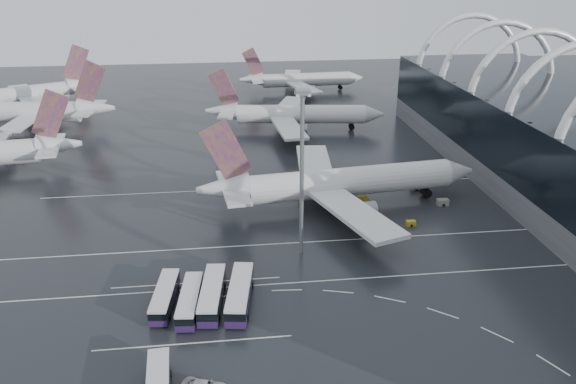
{
  "coord_description": "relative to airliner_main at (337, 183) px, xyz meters",
  "views": [
    {
      "loc": [
        -18.54,
        -81.79,
        50.56
      ],
      "look_at": [
        -6.06,
        20.44,
        7.0
      ],
      "focal_mm": 35.0,
      "sensor_mm": 36.0,
      "label": 1
    }
  ],
  "objects": [
    {
      "name": "lane_marking_near",
      "position": [
        -5.45,
        -29.87,
        -5.28
      ],
      "size": [
        120.0,
        0.25,
        0.01
      ],
      "primitive_type": "cube",
      "color": "silver",
      "rests_on": "ground"
    },
    {
      "name": "bus_bay_line_north",
      "position": [
        -29.45,
        -27.87,
        -5.28
      ],
      "size": [
        28.0,
        0.25,
        0.01
      ],
      "primitive_type": "cube",
      "color": "silver",
      "rests_on": "ground"
    },
    {
      "name": "gse_cart_belly_a",
      "position": [
        13.12,
        -11.3,
        -4.77
      ],
      "size": [
        1.9,
        1.12,
        1.04
      ],
      "primitive_type": "cube",
      "color": "#AD8C17",
      "rests_on": "ground"
    },
    {
      "name": "airliner_gate_b",
      "position": [
        -2.28,
        58.78,
        -0.46
      ],
      "size": [
        55.55,
        49.56,
        19.28
      ],
      "rotation": [
        0.0,
        0.0,
        -0.13
      ],
      "color": "silver",
      "rests_on": "ground"
    },
    {
      "name": "gse_cart_belly_d",
      "position": [
        23.24,
        -2.42,
        -4.6
      ],
      "size": [
        2.52,
        1.49,
        1.37
      ],
      "primitive_type": "cube",
      "color": "slate",
      "rests_on": "ground"
    },
    {
      "name": "bus_row_near_a",
      "position": [
        -34.07,
        -33.9,
        -3.63
      ],
      "size": [
        3.99,
        12.44,
        3.01
      ],
      "rotation": [
        0.0,
        0.0,
        1.47
      ],
      "color": "#221440",
      "rests_on": "ground"
    },
    {
      "name": "bus_bay_line_south",
      "position": [
        -29.45,
        -43.87,
        -5.28
      ],
      "size": [
        28.0,
        0.25,
        0.01
      ],
      "primitive_type": "cube",
      "color": "silver",
      "rests_on": "ground"
    },
    {
      "name": "airliner_gate_c",
      "position": [
        7.86,
        111.77,
        -0.82
      ],
      "size": [
        50.12,
        46.22,
        17.86
      ],
      "rotation": [
        0.0,
        0.0,
        0.06
      ],
      "color": "silver",
      "rests_on": "ground"
    },
    {
      "name": "ground",
      "position": [
        -5.45,
        -27.87,
        -5.28
      ],
      "size": [
        420.0,
        420.0,
        0.0
      ],
      "primitive_type": "plane",
      "color": "black",
      "rests_on": "ground"
    },
    {
      "name": "airliner_main",
      "position": [
        0.0,
        0.0,
        0.0
      ],
      "size": [
        62.34,
        54.32,
        21.1
      ],
      "rotation": [
        0.0,
        0.0,
        0.12
      ],
      "color": "silver",
      "rests_on": "ground"
    },
    {
      "name": "gse_cart_belly_e",
      "position": [
        6.13,
        1.07,
        -4.61
      ],
      "size": [
        2.48,
        1.47,
        1.36
      ],
      "primitive_type": "cube",
      "color": "#AD8C17",
      "rests_on": "ground"
    },
    {
      "name": "gse_cart_belly_b",
      "position": [
        20.36,
        6.88,
        -4.62
      ],
      "size": [
        2.45,
        1.45,
        1.33
      ],
      "primitive_type": "cube",
      "color": "slate",
      "rests_on": "ground"
    },
    {
      "name": "lane_marking_far",
      "position": [
        -5.45,
        12.13,
        -5.28
      ],
      "size": [
        120.0,
        0.25,
        0.01
      ],
      "primitive_type": "cube",
      "color": "silver",
      "rests_on": "ground"
    },
    {
      "name": "jet_remote_mid",
      "position": [
        -80.5,
        68.71,
        0.3
      ],
      "size": [
        49.75,
        40.13,
        21.65
      ],
      "rotation": [
        0.0,
        0.0,
        3.04
      ],
      "color": "silver",
      "rests_on": "ground"
    },
    {
      "name": "bus_row_near_c",
      "position": [
        -26.76,
        -34.52,
        -3.44
      ],
      "size": [
        4.52,
        13.86,
        3.35
      ],
      "rotation": [
        0.0,
        0.0,
        1.46
      ],
      "color": "#221440",
      "rests_on": "ground"
    },
    {
      "name": "gse_cart_belly_c",
      "position": [
        5.52,
        -6.49,
        -4.71
      ],
      "size": [
        2.1,
        1.24,
        1.15
      ],
      "primitive_type": "cube",
      "color": "#AD8C17",
      "rests_on": "ground"
    },
    {
      "name": "floodlight_mast",
      "position": [
        -10.59,
        -19.67,
        13.78
      ],
      "size": [
        2.32,
        2.32,
        30.31
      ],
      "color": "gray",
      "rests_on": "ground"
    },
    {
      "name": "bus_row_near_b",
      "position": [
        -30.14,
        -35.57,
        -3.61
      ],
      "size": [
        3.94,
        12.6,
        3.05
      ],
      "rotation": [
        0.0,
        0.0,
        1.48
      ],
      "color": "#221440",
      "rests_on": "ground"
    },
    {
      "name": "bus_row_near_d",
      "position": [
        -22.46,
        -34.91,
        -3.39
      ],
      "size": [
        5.15,
        14.33,
        3.45
      ],
      "rotation": [
        0.0,
        0.0,
        1.43
      ],
      "color": "#221440",
      "rests_on": "ground"
    },
    {
      "name": "lane_marking_mid",
      "position": [
        -5.45,
        -15.87,
        -5.28
      ],
      "size": [
        120.0,
        0.25,
        0.01
      ],
      "primitive_type": "cube",
      "color": "silver",
      "rests_on": "ground"
    },
    {
      "name": "jet_remote_far",
      "position": [
        -90.36,
        93.99,
        0.27
      ],
      "size": [
        46.83,
        38.28,
        21.53
      ],
      "rotation": [
        0.0,
        0.0,
        3.6
      ],
      "color": "silver",
      "rests_on": "ground"
    }
  ]
}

